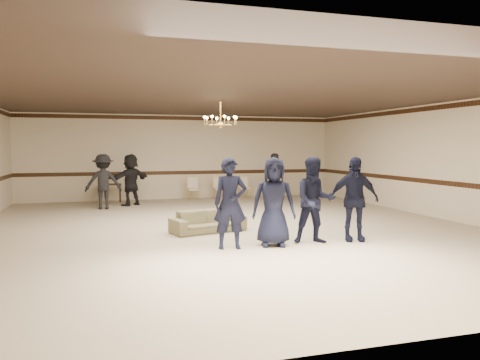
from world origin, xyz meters
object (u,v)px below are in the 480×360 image
object	(u,v)px
banquet_chair_right	(245,188)
chandelier	(220,113)
adult_left	(103,182)
console_table	(110,193)
boy_c	(315,200)
boy_b	(274,202)
boy_d	(354,199)
banquet_chair_mid	(220,188)
adult_mid	(131,180)
adult_right	(276,178)
banquet_chair_left	(193,189)
boy_a	(230,203)
settee	(208,221)

from	to	relation	value
banquet_chair_right	chandelier	bearing A→B (deg)	-110.80
adult_left	console_table	distance (m)	1.90
boy_c	console_table	size ratio (longest dim) A/B	2.22
boy_b	boy_d	bearing A→B (deg)	14.97
banquet_chair_mid	adult_mid	bearing A→B (deg)	-161.61
boy_c	console_table	xyz separation A→B (m)	(-3.91, 8.64, -0.55)
adult_mid	adult_right	world-z (taller)	same
boy_d	banquet_chair_mid	world-z (taller)	boy_d
banquet_chair_left	console_table	world-z (taller)	banquet_chair_left
banquet_chair_left	banquet_chair_right	xyz separation A→B (m)	(2.00, 0.00, 0.00)
banquet_chair_left	banquet_chair_mid	distance (m)	1.00
boy_a	console_table	bearing A→B (deg)	110.68
adult_right	banquet_chair_left	size ratio (longest dim) A/B	2.07
boy_a	boy_d	xyz separation A→B (m)	(2.70, 0.00, 0.00)
boy_c	adult_right	xyz separation A→B (m)	(1.86, 7.13, -0.01)
boy_b	boy_c	bearing A→B (deg)	14.97
boy_a	banquet_chair_mid	bearing A→B (deg)	84.34
banquet_chair_left	console_table	size ratio (longest dim) A/B	1.06
boy_c	settee	world-z (taller)	boy_c
boy_c	adult_mid	bearing A→B (deg)	125.51
boy_d	adult_mid	size ratio (longest dim) A/B	1.01
adult_right	boy_c	bearing A→B (deg)	-140.58
adult_left	adult_right	bearing A→B (deg)	-176.93
console_table	boy_b	bearing A→B (deg)	-69.25
boy_a	adult_left	xyz separation A→B (m)	(-2.34, 6.83, -0.01)
settee	banquet_chair_right	xyz separation A→B (m)	(2.91, 6.57, 0.17)
chandelier	boy_b	xyz separation A→B (m)	(0.29, -3.19, -1.99)
chandelier	adult_mid	xyz separation A→B (m)	(-2.05, 4.34, -2.00)
adult_right	console_table	world-z (taller)	adult_right
banquet_chair_mid	banquet_chair_right	distance (m)	1.00
adult_mid	adult_right	size ratio (longest dim) A/B	1.00
chandelier	banquet_chair_mid	world-z (taller)	chandelier
boy_a	settee	xyz separation A→B (m)	(-0.03, 1.87, -0.64)
adult_left	banquet_chair_right	bearing A→B (deg)	-162.69
boy_c	banquet_chair_mid	distance (m)	8.45
chandelier	boy_c	world-z (taller)	chandelier
console_table	adult_right	bearing A→B (deg)	-13.09
boy_d	settee	world-z (taller)	boy_d
banquet_chair_mid	banquet_chair_right	xyz separation A→B (m)	(1.00, 0.00, 0.00)
boy_d	banquet_chair_left	xyz separation A→B (m)	(-1.81, 8.44, -0.47)
banquet_chair_left	banquet_chair_right	world-z (taller)	same
adult_mid	banquet_chair_left	xyz separation A→B (m)	(2.32, 0.91, -0.45)
boy_a	banquet_chair_right	distance (m)	8.93
chandelier	banquet_chair_mid	size ratio (longest dim) A/B	1.11
adult_right	banquet_chair_right	bearing A→B (deg)	84.75
console_table	boy_d	bearing A→B (deg)	-59.36
adult_right	console_table	xyz separation A→B (m)	(-5.78, 1.51, -0.54)
boy_a	console_table	size ratio (longest dim) A/B	2.22
banquet_chair_mid	boy_a	bearing A→B (deg)	-99.49
boy_a	banquet_chair_right	bearing A→B (deg)	78.06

